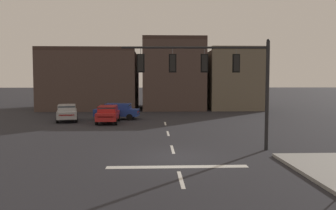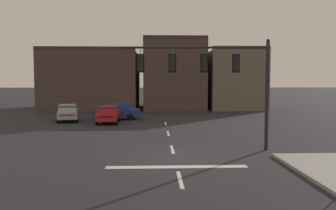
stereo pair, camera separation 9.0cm
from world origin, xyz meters
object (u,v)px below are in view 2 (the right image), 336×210
at_px(car_lot_middle, 68,112).
at_px(car_lot_farside, 108,114).
at_px(signal_mast_near_side, 215,71).
at_px(car_lot_nearside, 118,111).

relative_size(car_lot_middle, car_lot_farside, 1.04).
xyz_separation_m(signal_mast_near_side, car_lot_farside, (-7.60, 12.91, -3.56)).
bearing_deg(signal_mast_near_side, car_lot_farside, 120.48).
xyz_separation_m(car_lot_nearside, car_lot_farside, (-0.51, -3.14, 0.00)).
bearing_deg(car_lot_middle, car_lot_farside, -22.00).
relative_size(car_lot_nearside, car_lot_middle, 0.98).
height_order(car_lot_nearside, car_lot_middle, same).
distance_m(signal_mast_near_side, car_lot_middle, 19.08).
bearing_deg(car_lot_nearside, car_lot_farside, -99.26).
bearing_deg(car_lot_farside, car_lot_middle, 158.00).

